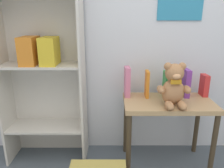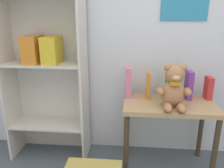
{
  "view_description": "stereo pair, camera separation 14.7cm",
  "coord_description": "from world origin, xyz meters",
  "px_view_note": "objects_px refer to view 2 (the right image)",
  "views": [
    {
      "loc": [
        -0.37,
        -0.53,
        1.22
      ],
      "look_at": [
        -0.37,
        1.14,
        0.7
      ],
      "focal_mm": 35.0,
      "sensor_mm": 36.0,
      "label": 1
    },
    {
      "loc": [
        -0.22,
        -0.52,
        1.22
      ],
      "look_at": [
        -0.37,
        1.14,
        0.7
      ],
      "focal_mm": 35.0,
      "sensor_mm": 36.0,
      "label": 2
    }
  ],
  "objects_px": {
    "book_standing_pink": "(128,82)",
    "book_standing_purple": "(189,85)",
    "teddy_bear": "(174,88)",
    "book_standing_orange": "(148,85)",
    "display_table": "(168,113)",
    "book_standing_red": "(208,88)",
    "bookshelf_side": "(45,49)",
    "book_standing_green": "(168,85)"
  },
  "relations": [
    {
      "from": "display_table",
      "to": "book_standing_pink",
      "type": "relative_size",
      "value": 2.84
    },
    {
      "from": "book_standing_orange",
      "to": "book_standing_green",
      "type": "height_order",
      "value": "book_standing_orange"
    },
    {
      "from": "display_table",
      "to": "book_standing_green",
      "type": "distance_m",
      "value": 0.23
    },
    {
      "from": "book_standing_pink",
      "to": "book_standing_orange",
      "type": "distance_m",
      "value": 0.16
    },
    {
      "from": "book_standing_orange",
      "to": "book_standing_red",
      "type": "height_order",
      "value": "book_standing_orange"
    },
    {
      "from": "bookshelf_side",
      "to": "book_standing_red",
      "type": "xyz_separation_m",
      "value": [
        1.34,
        -0.01,
        -0.3
      ]
    },
    {
      "from": "book_standing_orange",
      "to": "display_table",
      "type": "bearing_deg",
      "value": -29.83
    },
    {
      "from": "book_standing_purple",
      "to": "book_standing_red",
      "type": "height_order",
      "value": "book_standing_purple"
    },
    {
      "from": "display_table",
      "to": "book_standing_purple",
      "type": "bearing_deg",
      "value": 33.7
    },
    {
      "from": "book_standing_pink",
      "to": "display_table",
      "type": "bearing_deg",
      "value": -22.51
    },
    {
      "from": "display_table",
      "to": "book_standing_red",
      "type": "bearing_deg",
      "value": 21.02
    },
    {
      "from": "teddy_bear",
      "to": "book_standing_green",
      "type": "bearing_deg",
      "value": 92.21
    },
    {
      "from": "book_standing_pink",
      "to": "book_standing_purple",
      "type": "bearing_deg",
      "value": -3.75
    },
    {
      "from": "bookshelf_side",
      "to": "book_standing_green",
      "type": "height_order",
      "value": "bookshelf_side"
    },
    {
      "from": "display_table",
      "to": "book_standing_pink",
      "type": "xyz_separation_m",
      "value": [
        -0.32,
        0.12,
        0.22
      ]
    },
    {
      "from": "teddy_bear",
      "to": "book_standing_orange",
      "type": "relative_size",
      "value": 1.47
    },
    {
      "from": "bookshelf_side",
      "to": "display_table",
      "type": "distance_m",
      "value": 1.13
    },
    {
      "from": "bookshelf_side",
      "to": "book_standing_orange",
      "type": "distance_m",
      "value": 0.9
    },
    {
      "from": "bookshelf_side",
      "to": "book_standing_purple",
      "type": "relative_size",
      "value": 7.34
    },
    {
      "from": "teddy_bear",
      "to": "book_standing_orange",
      "type": "height_order",
      "value": "teddy_bear"
    },
    {
      "from": "book_standing_pink",
      "to": "book_standing_purple",
      "type": "xyz_separation_m",
      "value": [
        0.49,
        -0.01,
        -0.01
      ]
    },
    {
      "from": "book_standing_red",
      "to": "book_standing_green",
      "type": "bearing_deg",
      "value": 178.64
    },
    {
      "from": "display_table",
      "to": "book_standing_orange",
      "type": "relative_size",
      "value": 3.19
    },
    {
      "from": "teddy_bear",
      "to": "book_standing_orange",
      "type": "xyz_separation_m",
      "value": [
        -0.17,
        0.18,
        -0.04
      ]
    },
    {
      "from": "book_standing_purple",
      "to": "teddy_bear",
      "type": "bearing_deg",
      "value": -130.97
    },
    {
      "from": "bookshelf_side",
      "to": "book_standing_purple",
      "type": "bearing_deg",
      "value": -1.15
    },
    {
      "from": "bookshelf_side",
      "to": "book_standing_purple",
      "type": "distance_m",
      "value": 1.21
    },
    {
      "from": "bookshelf_side",
      "to": "display_table",
      "type": "xyz_separation_m",
      "value": [
        1.02,
        -0.13,
        -0.48
      ]
    },
    {
      "from": "display_table",
      "to": "book_standing_red",
      "type": "relative_size",
      "value": 3.9
    },
    {
      "from": "book_standing_purple",
      "to": "book_standing_orange",
      "type": "bearing_deg",
      "value": -179.81
    },
    {
      "from": "teddy_bear",
      "to": "book_standing_purple",
      "type": "distance_m",
      "value": 0.25
    },
    {
      "from": "book_standing_pink",
      "to": "book_standing_purple",
      "type": "distance_m",
      "value": 0.49
    },
    {
      "from": "book_standing_orange",
      "to": "book_standing_green",
      "type": "relative_size",
      "value": 1.07
    },
    {
      "from": "teddy_bear",
      "to": "book_standing_red",
      "type": "relative_size",
      "value": 1.79
    },
    {
      "from": "book_standing_pink",
      "to": "book_standing_green",
      "type": "height_order",
      "value": "book_standing_pink"
    },
    {
      "from": "teddy_bear",
      "to": "bookshelf_side",
      "type": "bearing_deg",
      "value": 168.22
    },
    {
      "from": "book_standing_pink",
      "to": "book_standing_green",
      "type": "xyz_separation_m",
      "value": [
        0.32,
        0.01,
        -0.02
      ]
    },
    {
      "from": "bookshelf_side",
      "to": "teddy_bear",
      "type": "xyz_separation_m",
      "value": [
        1.02,
        -0.21,
        -0.24
      ]
    },
    {
      "from": "bookshelf_side",
      "to": "book_standing_green",
      "type": "bearing_deg",
      "value": -0.51
    },
    {
      "from": "book_standing_green",
      "to": "book_standing_purple",
      "type": "relative_size",
      "value": 0.9
    },
    {
      "from": "bookshelf_side",
      "to": "display_table",
      "type": "height_order",
      "value": "bookshelf_side"
    },
    {
      "from": "bookshelf_side",
      "to": "display_table",
      "type": "bearing_deg",
      "value": -7.38
    }
  ]
}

